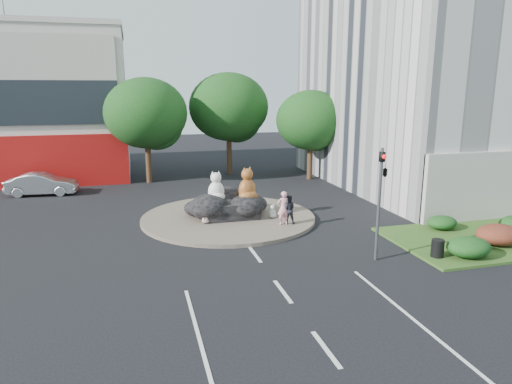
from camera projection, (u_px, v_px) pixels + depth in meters
ground at (283, 292)px, 17.09m from camera, size 120.00×120.00×0.00m
roundabout_island at (228, 217)px, 26.47m from camera, size 10.00×10.00×0.20m
rock_plinth at (228, 208)px, 26.35m from camera, size 3.20×2.60×0.90m
grass_verge at (490, 238)px, 22.95m from camera, size 10.00×6.00×0.12m
tree_left at (147, 117)px, 35.67m from camera, size 6.46×6.46×8.27m
tree_mid at (229, 110)px, 39.27m from camera, size 6.84×6.84×8.76m
tree_right at (311, 123)px, 37.23m from camera, size 5.70×5.70×7.30m
hedge_near_green at (469, 247)px, 20.19m from camera, size 2.00×1.60×0.90m
hedge_red at (498, 235)px, 21.76m from camera, size 2.20×1.76×0.99m
hedge_back_green at (442, 223)px, 24.17m from camera, size 1.60×1.28×0.72m
traffic_light at (382, 180)px, 19.45m from camera, size 0.44×1.24×5.00m
street_lamp at (447, 138)px, 26.85m from camera, size 2.34×0.22×8.06m
cat_white at (216, 186)px, 25.83m from camera, size 1.08×0.93×1.79m
cat_tabby at (247, 184)px, 26.00m from camera, size 1.52×1.43×2.00m
kitten_calico at (206, 216)px, 24.92m from camera, size 0.65×0.66×0.83m
kitten_white at (273, 211)px, 26.03m from camera, size 0.57×0.53×0.78m
pedestrian_pink at (283, 208)px, 24.59m from camera, size 0.69×0.47×1.85m
pedestrian_dark at (288, 210)px, 24.76m from camera, size 0.90×0.77×1.59m
parked_car at (42, 184)px, 32.32m from camera, size 4.90×2.13×1.57m
litter_bin at (437, 248)px, 20.22m from camera, size 0.74×0.74×0.79m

